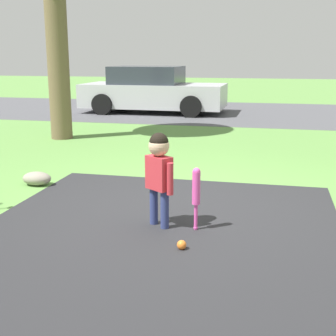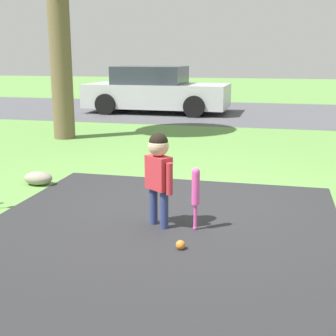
{
  "view_description": "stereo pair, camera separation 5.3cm",
  "coord_description": "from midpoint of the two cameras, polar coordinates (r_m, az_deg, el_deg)",
  "views": [
    {
      "loc": [
        0.9,
        -5.18,
        1.7
      ],
      "look_at": [
        -0.18,
        -0.43,
        0.51
      ],
      "focal_mm": 50.0,
      "sensor_mm": 36.0,
      "label": 1
    },
    {
      "loc": [
        0.95,
        -5.17,
        1.7
      ],
      "look_at": [
        -0.18,
        -0.43,
        0.51
      ],
      "focal_mm": 50.0,
      "sensor_mm": 36.0,
      "label": 2
    }
  ],
  "objects": [
    {
      "name": "ground_plane",
      "position": [
        5.52,
        3.16,
        -4.26
      ],
      "size": [
        60.0,
        60.0,
        0.0
      ],
      "primitive_type": "plane",
      "color": "#5B8C42"
    },
    {
      "name": "baseball_bat",
      "position": [
        4.57,
        3.72,
        -2.71
      ],
      "size": [
        0.08,
        0.08,
        0.64
      ],
      "color": "#E54CA5",
      "rests_on": "ground"
    },
    {
      "name": "street_strip",
      "position": [
        14.31,
        9.72,
        6.68
      ],
      "size": [
        40.0,
        6.0,
        0.01
      ],
      "color": "#4C4C51",
      "rests_on": "ground"
    },
    {
      "name": "driveway_strip",
      "position": [
        3.35,
        -7.84,
        -16.88
      ],
      "size": [
        3.59,
        7.0,
        0.01
      ],
      "color": "#262628",
      "rests_on": "ground"
    },
    {
      "name": "sports_ball",
      "position": [
        4.23,
        1.89,
        -9.35
      ],
      "size": [
        0.09,
        0.09,
        0.09
      ],
      "color": "orange",
      "rests_on": "ground"
    },
    {
      "name": "child",
      "position": [
        4.61,
        -0.83,
        0.18
      ],
      "size": [
        0.33,
        0.27,
        0.96
      ],
      "rotation": [
        0.0,
        0.0,
        -0.62
      ],
      "color": "navy",
      "rests_on": "ground"
    },
    {
      "name": "parked_car",
      "position": [
        14.16,
        -1.39,
        9.38
      ],
      "size": [
        4.22,
        2.05,
        1.36
      ],
      "rotation": [
        0.0,
        0.0,
        -0.01
      ],
      "color": "#B7B7BC",
      "rests_on": "ground"
    },
    {
      "name": "edging_rock",
      "position": [
        6.48,
        -15.32,
        -1.2
      ],
      "size": [
        0.39,
        0.27,
        0.18
      ],
      "color": "gray",
      "rests_on": "ground"
    }
  ]
}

